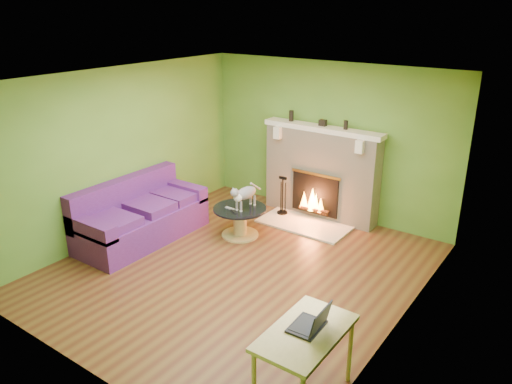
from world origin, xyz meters
TOP-DOWN VIEW (x-y plane):
  - floor at (0.00, 0.00)m, footprint 5.00×5.00m
  - ceiling at (0.00, 0.00)m, footprint 5.00×5.00m
  - wall_back at (0.00, 2.50)m, footprint 5.00×0.00m
  - wall_front at (0.00, -2.50)m, footprint 5.00×0.00m
  - wall_left at (-2.25, 0.00)m, footprint 0.00×5.00m
  - wall_right at (2.25, 0.00)m, footprint 0.00×5.00m
  - window_frame at (2.24, -0.90)m, footprint 0.00×1.20m
  - window_pane at (2.23, -0.90)m, footprint 0.00×1.06m
  - fireplace at (0.00, 2.32)m, footprint 2.10×0.46m
  - hearth at (0.00, 1.80)m, footprint 1.50×0.75m
  - mantel at (0.00, 2.30)m, footprint 2.10×0.28m
  - sofa at (-1.86, -0.09)m, footprint 0.94×2.07m
  - coffee_table at (-0.63, 0.87)m, footprint 0.84×0.84m
  - desk at (1.95, -1.56)m, footprint 0.58×1.01m
  - cat at (-0.55, 0.92)m, footprint 0.28×0.67m
  - remote_silver at (-0.73, 0.75)m, footprint 0.17×0.05m
  - remote_black at (-0.61, 0.69)m, footprint 0.16×0.11m
  - laptop at (1.93, -1.51)m, footprint 0.32×0.36m
  - fire_tools at (-0.53, 1.95)m, footprint 0.18×0.18m
  - mantel_vase_left at (-0.62, 2.33)m, footprint 0.08×0.08m
  - mantel_vase_right at (0.39, 2.33)m, footprint 0.07×0.07m
  - mantel_box at (-0.02, 2.33)m, footprint 0.12×0.08m

SIDE VIEW (x-z plane):
  - floor at x=0.00m, z-range 0.00..0.00m
  - hearth at x=0.00m, z-range 0.00..0.03m
  - coffee_table at x=-0.63m, z-range 0.04..0.51m
  - sofa at x=-1.86m, z-range -0.10..0.82m
  - fire_tools at x=-0.53m, z-range 0.03..0.71m
  - remote_black at x=-0.61m, z-range 0.47..0.49m
  - remote_silver at x=-0.73m, z-range 0.47..0.49m
  - desk at x=1.95m, z-range 0.28..1.03m
  - cat at x=-0.55m, z-range 0.47..0.88m
  - fireplace at x=0.00m, z-range -0.02..1.56m
  - laptop at x=1.93m, z-range 0.74..1.00m
  - wall_back at x=0.00m, z-range -1.20..3.80m
  - wall_front at x=0.00m, z-range -1.20..3.80m
  - wall_left at x=-2.25m, z-range -1.20..3.80m
  - wall_right at x=2.25m, z-range -1.20..3.80m
  - mantel at x=0.00m, z-range 1.50..1.58m
  - window_frame at x=2.24m, z-range 0.95..2.15m
  - window_pane at x=2.23m, z-range 1.02..2.08m
  - mantel_box at x=-0.02m, z-range 1.58..1.68m
  - mantel_vase_right at x=0.39m, z-range 1.58..1.72m
  - mantel_vase_left at x=-0.62m, z-range 1.58..1.76m
  - ceiling at x=0.00m, z-range 2.60..2.60m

